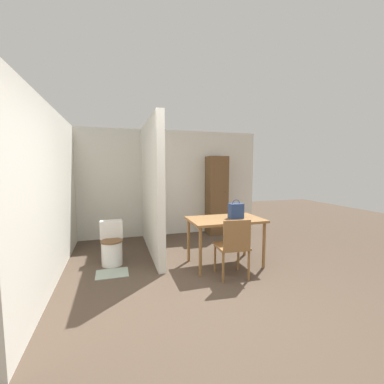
# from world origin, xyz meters

# --- Properties ---
(ground_plane) EXTENTS (16.00, 16.00, 0.00)m
(ground_plane) POSITION_xyz_m (0.00, 0.00, 0.00)
(ground_plane) COLOR #4C3D30
(wall_back) EXTENTS (4.84, 0.12, 2.50)m
(wall_back) POSITION_xyz_m (0.00, 3.48, 1.25)
(wall_back) COLOR silver
(wall_back) RESTS_ON ground_plane
(wall_left) EXTENTS (0.12, 4.42, 2.50)m
(wall_left) POSITION_xyz_m (-1.98, 1.71, 1.25)
(wall_left) COLOR silver
(wall_left) RESTS_ON ground_plane
(partition_wall) EXTENTS (0.12, 2.26, 2.50)m
(partition_wall) POSITION_xyz_m (-0.43, 2.29, 1.25)
(partition_wall) COLOR silver
(partition_wall) RESTS_ON ground_plane
(dining_table) EXTENTS (1.21, 0.76, 0.79)m
(dining_table) POSITION_xyz_m (0.65, 1.24, 0.70)
(dining_table) COLOR brown
(dining_table) RESTS_ON ground_plane
(wooden_chair) EXTENTS (0.49, 0.49, 0.90)m
(wooden_chair) POSITION_xyz_m (0.55, 0.72, 0.50)
(wooden_chair) COLOR brown
(wooden_chair) RESTS_ON ground_plane
(toilet) EXTENTS (0.38, 0.51, 0.71)m
(toilet) POSITION_xyz_m (-1.17, 1.85, 0.31)
(toilet) COLOR white
(toilet) RESTS_ON ground_plane
(handbag) EXTENTS (0.23, 0.15, 0.32)m
(handbag) POSITION_xyz_m (0.83, 1.21, 0.92)
(handbag) COLOR navy
(handbag) RESTS_ON dining_table
(wooden_cabinet) EXTENTS (0.46, 0.44, 1.90)m
(wooden_cabinet) POSITION_xyz_m (1.30, 3.19, 0.95)
(wooden_cabinet) COLOR brown
(wooden_cabinet) RESTS_ON ground_plane
(bath_mat) EXTENTS (0.49, 0.37, 0.01)m
(bath_mat) POSITION_xyz_m (-1.17, 1.39, 0.01)
(bath_mat) COLOR #99A899
(bath_mat) RESTS_ON ground_plane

